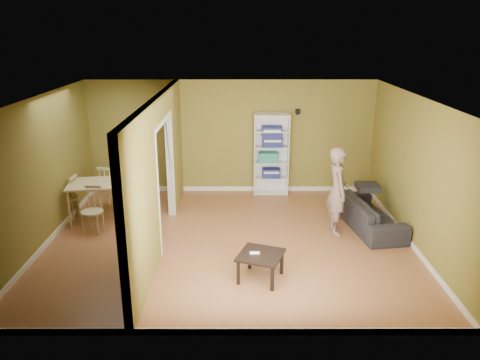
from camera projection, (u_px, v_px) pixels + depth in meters
name	position (u px, v px, depth m)	size (l,w,h in m)	color
room_shell	(229.00, 173.00, 8.11)	(6.50, 6.50, 6.50)	#945945
partition	(159.00, 173.00, 8.11)	(0.22, 5.50, 2.60)	olive
wall_speaker	(298.00, 112.00, 10.48)	(0.10, 0.10, 0.10)	black
sofa	(370.00, 209.00, 8.99)	(0.83, 1.93, 0.73)	black
person	(338.00, 184.00, 8.57)	(0.55, 0.71, 1.95)	slate
bookshelf	(271.00, 154.00, 10.70)	(0.79, 0.34, 1.87)	white
paper_box_navy_a	(271.00, 173.00, 10.79)	(0.41, 0.26, 0.21)	navy
paper_box_teal	(269.00, 157.00, 10.67)	(0.44, 0.29, 0.23)	teal
paper_box_navy_b	(272.00, 141.00, 10.56)	(0.45, 0.29, 0.23)	#0D184B
paper_box_navy_c	(272.00, 131.00, 10.49)	(0.45, 0.30, 0.23)	#10134F
coffee_table	(261.00, 258.00, 7.13)	(0.64, 0.64, 0.42)	black
game_controller	(255.00, 253.00, 7.11)	(0.15, 0.04, 0.03)	white
dining_table	(100.00, 186.00, 9.29)	(1.24, 0.83, 0.78)	#C3B287
chair_left	(68.00, 197.00, 9.44)	(0.41, 0.41, 0.89)	tan
chair_near	(92.00, 210.00, 8.73)	(0.41, 0.41, 0.89)	tan
chair_far	(110.00, 187.00, 9.93)	(0.44, 0.44, 0.95)	tan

